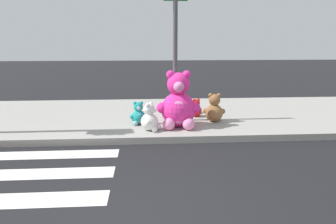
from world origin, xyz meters
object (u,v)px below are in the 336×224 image
Objects in this scene: sign_pole at (175,52)px; plush_white at (150,119)px; plush_red at (196,109)px; plush_pink_large at (178,105)px; plush_teal at (138,115)px; plush_yellow at (181,105)px; plush_brown at (214,110)px.

plush_white is at bearing -126.34° from sign_pole.
plush_red is (0.59, 0.40, -1.51)m from sign_pole.
sign_pole is at bearing -145.67° from plush_red.
sign_pole is 6.68× the size of plush_red.
plush_pink_large reaches higher than plush_teal.
plush_yellow is 1.84m from plush_white.
plush_white reaches higher than plush_yellow.
plush_brown is at bearing 23.99° from plush_white.
plush_brown reaches higher than plush_white.
plush_white is 1.74m from plush_brown.
plush_teal is at bearing 162.52° from plush_pink_large.
plush_yellow reaches higher than plush_teal.
plush_yellow is at bearing 128.30° from plush_brown.
sign_pole is at bearing 92.39° from plush_pink_large.
plush_pink_large is (0.02, -0.59, -1.18)m from sign_pole.
plush_white is (-0.66, -0.27, -0.27)m from plush_pink_large.
plush_yellow is at bearing 61.60° from plush_white.
sign_pole is 5.22× the size of plush_yellow.
plush_white is at bearing -64.36° from plush_teal.
plush_pink_large is 1.19m from plush_red.
plush_red is (0.57, 0.99, -0.33)m from plush_pink_large.
plush_brown is (0.72, -0.91, 0.04)m from plush_yellow.
sign_pole is 5.04× the size of plush_white.
plush_red is at bearing 34.33° from sign_pole.
plush_pink_large is at bearing -17.48° from plush_teal.
plush_pink_large is at bearing 22.44° from plush_white.
sign_pole is 1.72m from plush_brown.
sign_pole is 5.79× the size of plush_teal.
plush_pink_large reaches higher than plush_yellow.
sign_pole reaches higher than plush_brown.
plush_teal is 0.90× the size of plush_yellow.
plush_white is at bearing -134.10° from plush_red.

